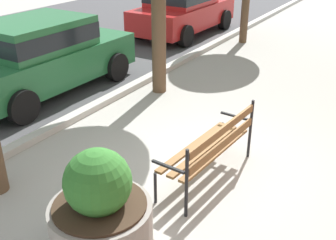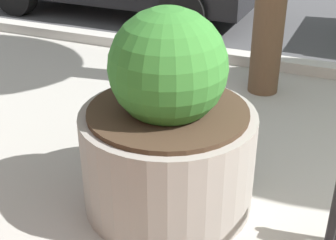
{
  "view_description": "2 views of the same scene",
  "coord_description": "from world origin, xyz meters",
  "px_view_note": "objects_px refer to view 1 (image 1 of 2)",
  "views": [
    {
      "loc": [
        -4.58,
        -2.1,
        3.26
      ],
      "look_at": [
        -0.15,
        0.61,
        0.75
      ],
      "focal_mm": 43.34,
      "sensor_mm": 36.0,
      "label": 1
    },
    {
      "loc": [
        -1.08,
        -2.1,
        1.95
      ],
      "look_at": [
        -2.07,
        0.26,
        0.6
      ],
      "focal_mm": 51.08,
      "sensor_mm": 36.0,
      "label": 2
    }
  ],
  "objects_px": {
    "park_bench": "(212,146)",
    "parked_car_green": "(41,54)",
    "parked_car_red": "(183,8)",
    "concrete_planter": "(101,216)"
  },
  "relations": [
    {
      "from": "park_bench",
      "to": "parked_car_green",
      "type": "xyz_separation_m",
      "value": [
        1.16,
        4.51,
        0.3
      ]
    },
    {
      "from": "park_bench",
      "to": "parked_car_red",
      "type": "relative_size",
      "value": 0.44
    },
    {
      "from": "concrete_planter",
      "to": "parked_car_red",
      "type": "height_order",
      "value": "parked_car_red"
    },
    {
      "from": "concrete_planter",
      "to": "parked_car_red",
      "type": "distance_m",
      "value": 9.97
    },
    {
      "from": "parked_car_green",
      "to": "parked_car_red",
      "type": "relative_size",
      "value": 1.0
    },
    {
      "from": "concrete_planter",
      "to": "park_bench",
      "type": "bearing_deg",
      "value": -10.62
    },
    {
      "from": "concrete_planter",
      "to": "parked_car_green",
      "type": "distance_m",
      "value": 5.18
    },
    {
      "from": "parked_car_green",
      "to": "parked_car_red",
      "type": "xyz_separation_m",
      "value": [
        5.99,
        0.0,
        0.0
      ]
    },
    {
      "from": "parked_car_red",
      "to": "parked_car_green",
      "type": "bearing_deg",
      "value": 180.0
    },
    {
      "from": "concrete_planter",
      "to": "parked_car_green",
      "type": "height_order",
      "value": "parked_car_green"
    }
  ]
}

